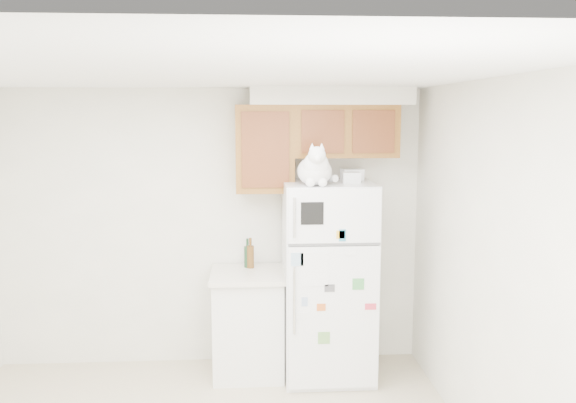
{
  "coord_description": "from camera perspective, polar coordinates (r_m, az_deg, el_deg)",
  "views": [
    {
      "loc": [
        0.36,
        -3.46,
        2.27
      ],
      "look_at": [
        0.68,
        1.55,
        1.55
      ],
      "focal_mm": 38.0,
      "sensor_mm": 36.0,
      "label": 1
    }
  ],
  "objects": [
    {
      "name": "bottle_amber",
      "position": [
        5.41,
        -3.54,
        -4.82
      ],
      "size": [
        0.06,
        0.06,
        0.27
      ],
      "primitive_type": null,
      "color": "#593814",
      "rests_on": "base_counter"
    },
    {
      "name": "storage_box_back",
      "position": [
        5.32,
        6.01,
        2.51
      ],
      "size": [
        0.2,
        0.15,
        0.1
      ],
      "primitive_type": "cube",
      "rotation": [
        0.0,
        0.0,
        0.14
      ],
      "color": "white",
      "rests_on": "refrigerator"
    },
    {
      "name": "room_shell",
      "position": [
        3.76,
        -7.28,
        -1.06
      ],
      "size": [
        3.84,
        4.04,
        2.52
      ],
      "color": "white",
      "rests_on": "ground_plane"
    },
    {
      "name": "cat",
      "position": [
        4.92,
        2.57,
        3.05
      ],
      "size": [
        0.34,
        0.5,
        0.35
      ],
      "color": "white",
      "rests_on": "refrigerator"
    },
    {
      "name": "refrigerator",
      "position": [
        5.3,
        3.77,
        -7.37
      ],
      "size": [
        0.76,
        0.78,
        1.7
      ],
      "color": "white",
      "rests_on": "ground_plane"
    },
    {
      "name": "storage_box_front",
      "position": [
        5.12,
        5.88,
        2.24
      ],
      "size": [
        0.16,
        0.12,
        0.09
      ],
      "primitive_type": "cube",
      "rotation": [
        0.0,
        0.0,
        0.08
      ],
      "color": "white",
      "rests_on": "refrigerator"
    },
    {
      "name": "base_counter",
      "position": [
        5.45,
        -3.73,
        -11.23
      ],
      "size": [
        0.64,
        0.64,
        0.92
      ],
      "color": "white",
      "rests_on": "ground_plane"
    },
    {
      "name": "bottle_green",
      "position": [
        5.44,
        -3.81,
        -4.82
      ],
      "size": [
        0.06,
        0.06,
        0.26
      ],
      "primitive_type": null,
      "color": "#19381E",
      "rests_on": "base_counter"
    }
  ]
}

